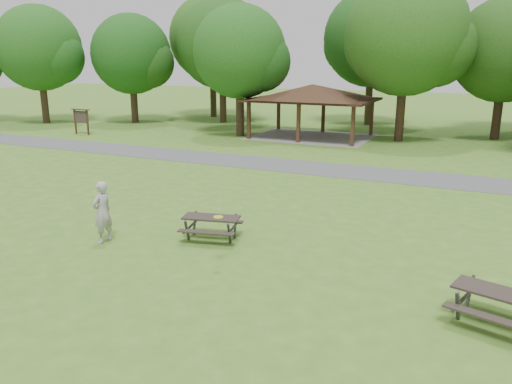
# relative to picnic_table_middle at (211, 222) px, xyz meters

# --- Properties ---
(ground) EXTENTS (160.00, 160.00, 0.00)m
(ground) POSITION_rel_picnic_table_middle_xyz_m (-0.11, -2.62, -0.56)
(ground) COLOR #447220
(ground) RESTS_ON ground
(asphalt_path) EXTENTS (120.00, 3.20, 0.02)m
(asphalt_path) POSITION_rel_picnic_table_middle_xyz_m (-0.11, 11.38, -0.55)
(asphalt_path) COLOR #4E4F51
(asphalt_path) RESTS_ON ground
(pavilion) EXTENTS (8.60, 7.01, 3.76)m
(pavilion) POSITION_rel_picnic_table_middle_xyz_m (-4.11, 21.38, 2.50)
(pavilion) COLOR #321B12
(pavilion) RESTS_ON ground
(notice_board) EXTENTS (1.60, 0.30, 1.88)m
(notice_board) POSITION_rel_picnic_table_middle_xyz_m (-20.11, 15.38, 0.75)
(notice_board) COLOR #331B12
(notice_board) RESTS_ON ground
(tree_row_a) EXTENTS (7.56, 7.20, 9.97)m
(tree_row_a) POSITION_rel_picnic_table_middle_xyz_m (-28.02, 19.40, 5.59)
(tree_row_a) COLOR #322116
(tree_row_a) RESTS_ON ground
(tree_row_b) EXTENTS (7.14, 6.80, 9.28)m
(tree_row_b) POSITION_rel_picnic_table_middle_xyz_m (-21.02, 22.90, 5.10)
(tree_row_b) COLOR #2F1F15
(tree_row_b) RESTS_ON ground
(tree_row_c) EXTENTS (8.19, 7.80, 10.67)m
(tree_row_c) POSITION_rel_picnic_table_middle_xyz_m (-14.01, 26.40, 5.98)
(tree_row_c) COLOR #312216
(tree_row_c) RESTS_ON ground
(tree_row_d) EXTENTS (6.93, 6.60, 9.27)m
(tree_row_d) POSITION_rel_picnic_table_middle_xyz_m (-9.02, 19.90, 5.21)
(tree_row_d) COLOR black
(tree_row_d) RESTS_ON ground
(tree_row_e) EXTENTS (8.40, 8.00, 11.02)m
(tree_row_e) POSITION_rel_picnic_table_middle_xyz_m (1.99, 22.40, 6.22)
(tree_row_e) COLOR black
(tree_row_e) RESTS_ON ground
(tree_row_f) EXTENTS (7.35, 7.00, 9.55)m
(tree_row_f) POSITION_rel_picnic_table_middle_xyz_m (7.98, 25.90, 5.28)
(tree_row_f) COLOR black
(tree_row_f) RESTS_ON ground
(tree_deep_a) EXTENTS (8.40, 8.00, 11.38)m
(tree_deep_a) POSITION_rel_picnic_table_middle_xyz_m (-17.01, 29.90, 6.57)
(tree_deep_a) COLOR #312115
(tree_deep_a) RESTS_ON ground
(tree_deep_b) EXTENTS (8.40, 8.00, 11.13)m
(tree_deep_b) POSITION_rel_picnic_table_middle_xyz_m (-2.01, 30.40, 6.32)
(tree_deep_b) COLOR #332316
(tree_deep_b) RESTS_ON ground
(picnic_table_middle) EXTENTS (2.03, 1.77, 0.76)m
(picnic_table_middle) POSITION_rel_picnic_table_middle_xyz_m (0.00, 0.00, 0.00)
(picnic_table_middle) COLOR #2A221E
(picnic_table_middle) RESTS_ON ground
(picnic_table_far) EXTENTS (2.19, 1.93, 0.81)m
(picnic_table_far) POSITION_rel_picnic_table_middle_xyz_m (8.14, -2.01, 0.04)
(picnic_table_far) COLOR #2B231F
(picnic_table_far) RESTS_ON ground
(frisbee_in_flight) EXTENTS (0.33, 0.33, 0.02)m
(frisbee_in_flight) POSITION_rel_picnic_table_middle_xyz_m (1.29, -1.82, 0.87)
(frisbee_in_flight) COLOR gold
(frisbee_in_flight) RESTS_ON ground
(frisbee_thrower) EXTENTS (0.51, 0.74, 1.93)m
(frisbee_thrower) POSITION_rel_picnic_table_middle_xyz_m (-2.87, -1.64, 0.41)
(frisbee_thrower) COLOR #A8A8AA
(frisbee_thrower) RESTS_ON ground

